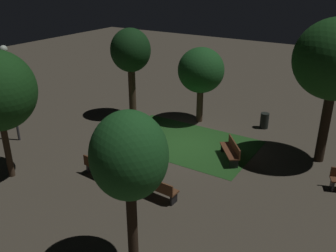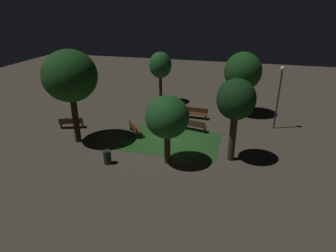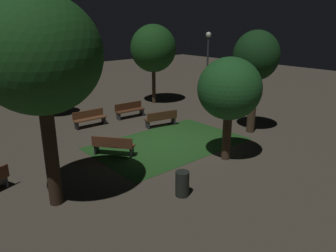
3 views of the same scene
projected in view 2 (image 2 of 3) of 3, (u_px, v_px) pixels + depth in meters
ground_plane at (167, 139)px, 21.00m from camera, size 60.00×60.00×0.00m
grass_lawn at (169, 141)px, 20.72m from camera, size 7.04×4.45×0.01m
bench_lawn_edge at (197, 113)px, 24.58m from camera, size 1.83×0.62×0.88m
bench_path_side at (166, 110)px, 25.20m from camera, size 1.82×0.56×0.88m
bench_corner at (135, 128)px, 21.60m from camera, size 1.49×1.71×0.88m
bench_back_row at (71, 122)px, 22.64m from camera, size 1.86×1.06×0.88m
bench_by_lamp at (194, 125)px, 22.17m from camera, size 1.86×0.85×0.88m
tree_lawn_side at (70, 76)px, 18.92m from camera, size 3.53×3.53×6.36m
tree_right_canopy at (167, 117)px, 16.83m from camera, size 2.55×2.55×4.24m
tree_back_right at (160, 66)px, 27.17m from camera, size 2.07×2.07×4.84m
tree_tall_center at (243, 72)px, 24.18m from camera, size 3.07×3.07×5.34m
tree_back_left at (236, 101)px, 16.85m from camera, size 2.26×2.26×5.15m
lamp_post_plaza_west at (280, 87)px, 21.54m from camera, size 0.36×0.36×4.83m
trash_bin at (107, 157)px, 17.74m from camera, size 0.46×0.46×0.86m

